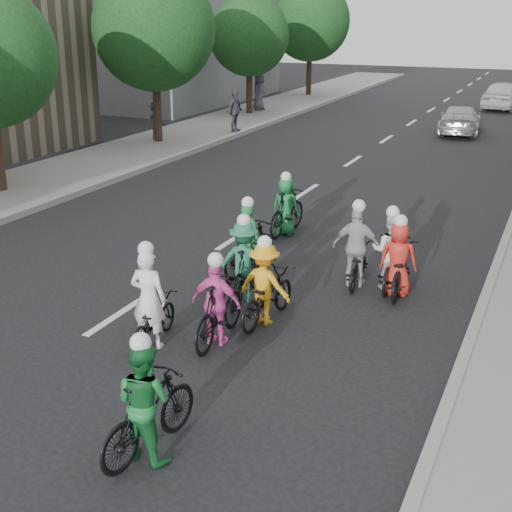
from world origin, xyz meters
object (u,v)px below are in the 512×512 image
Objects in this scene: cyclist_1 at (147,408)px; follow_car_trail at (504,95)px; cyclist_2 at (266,291)px; cyclist_7 at (245,266)px; cyclist_9 at (287,210)px; cyclist_6 at (391,259)px; spectator_2 at (259,92)px; cyclist_0 at (151,312)px; spectator_0 at (156,121)px; cyclist_4 at (398,266)px; cyclist_3 at (218,308)px; cyclist_5 at (249,245)px; cyclist_8 at (357,256)px; follow_car_lead at (460,120)px; spectator_1 at (235,111)px.

cyclist_1 reaches higher than follow_car_trail.
cyclist_7 reaches higher than cyclist_2.
cyclist_2 is 0.97× the size of cyclist_9.
spectator_2 is (-12.31, 21.76, 0.51)m from cyclist_6.
spectator_2 reaches higher than cyclist_0.
cyclist_1 reaches higher than cyclist_9.
cyclist_1 is 4.25m from cyclist_2.
cyclist_7 is 1.18× the size of spectator_0.
cyclist_7 reaches higher than cyclist_4.
cyclist_3 is 0.96× the size of spectator_2.
cyclist_4 is (2.22, 3.34, -0.05)m from cyclist_3.
cyclist_5 reaches higher than cyclist_9.
cyclist_8 is at bearing -87.27° from cyclist_1.
cyclist_5 is 2.27m from cyclist_8.
cyclist_1 is 1.19× the size of spectator_0.
cyclist_6 is 28.67m from follow_car_trail.
cyclist_4 is 0.98× the size of cyclist_5.
cyclist_7 is 0.40× the size of follow_car_trail.
follow_car_lead is 9.96m from spectator_1.
cyclist_1 is 0.99× the size of cyclist_2.
cyclist_2 reaches higher than cyclist_9.
cyclist_0 is 0.96× the size of cyclist_5.
cyclist_0 is at bearing 90.96° from follow_car_trail.
cyclist_8 is 0.93× the size of spectator_2.
spectator_0 is (-12.02, 12.12, 0.30)m from cyclist_8.
cyclist_3 is 27.39m from spectator_2.
cyclist_6 reaches higher than spectator_0.
cyclist_8 is (2.26, 0.23, 0.01)m from cyclist_5.
cyclist_4 is at bearing 96.75° from follow_car_trail.
cyclist_5 is at bearing 0.17° from cyclist_8.
follow_car_lead is (1.29, 19.78, -0.00)m from cyclist_5.
follow_car_trail is 2.51× the size of spectator_1.
follow_car_lead is (-0.21, 26.17, -0.03)m from cyclist_1.
cyclist_3 is at bearing -149.18° from spectator_2.
follow_car_trail is 2.95× the size of spectator_0.
cyclist_0 is 1.00× the size of cyclist_7.
cyclist_7 is (0.51, -1.33, 0.05)m from cyclist_5.
cyclist_9 is 16.99m from follow_car_lead.
spectator_1 is at bearing -20.42° from spectator_0.
follow_car_lead is 2.33× the size of spectator_1.
cyclist_1 is 5.16m from cyclist_7.
cyclist_3 is 1.93m from cyclist_7.
cyclist_0 is 18.77m from spectator_0.
cyclist_4 is (3.20, 3.85, -0.02)m from cyclist_0.
cyclist_6 is 0.95× the size of spectator_2.
cyclist_0 is 5.00m from cyclist_4.
spectator_1 is (-8.15, 16.73, 0.39)m from cyclist_7.
cyclist_2 is 0.99× the size of cyclist_4.
cyclist_7 is 1.01× the size of spectator_1.
cyclist_6 is (-0.22, 0.27, 0.03)m from cyclist_4.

